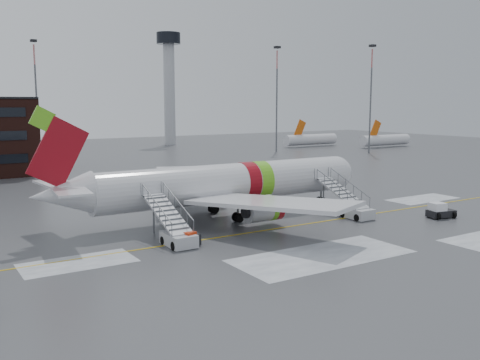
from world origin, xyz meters
TOP-DOWN VIEW (x-y plane):
  - ground at (0.00, 0.00)m, footprint 260.00×260.00m
  - airliner at (-5.68, 5.65)m, footprint 35.03×32.97m
  - airstair_fwd at (5.64, -0.89)m, footprint 2.05×7.70m
  - airstair_aft at (-13.86, -0.89)m, footprint 2.05×7.70m
  - pushback_tug at (12.87, -5.86)m, footprint 2.93×2.44m
  - baggage_tractor at (-13.29, -2.26)m, footprint 2.50×1.63m
  - control_tower at (30.00, 95.00)m, footprint 6.40×6.40m
  - light_mast_far_ne at (42.00, 62.00)m, footprint 1.20×1.20m
  - light_mast_far_n at (-8.00, 78.00)m, footprint 1.20×1.20m
  - light_mast_far_e at (58.00, 48.00)m, footprint 1.20×1.20m
  - distant_aircraft at (62.50, 64.00)m, footprint 35.00×18.00m

SIDE VIEW (x-z plane):
  - ground at x=0.00m, z-range 0.00..0.00m
  - distant_aircraft at x=62.50m, z-range -4.00..4.00m
  - baggage_tractor at x=-13.29m, z-range -0.09..1.14m
  - pushback_tug at x=12.87m, z-range -0.09..1.45m
  - airstair_fwd at x=5.64m, z-range -0.68..2.81m
  - airstair_aft at x=-13.86m, z-range -0.68..2.81m
  - airliner at x=-5.68m, z-range -2.17..9.01m
  - light_mast_far_ne at x=42.00m, z-range 1.71..25.96m
  - light_mast_far_n at x=-8.00m, z-range 1.71..25.96m
  - light_mast_far_e at x=58.00m, z-range 1.71..25.96m
  - control_tower at x=30.00m, z-range 3.75..33.75m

